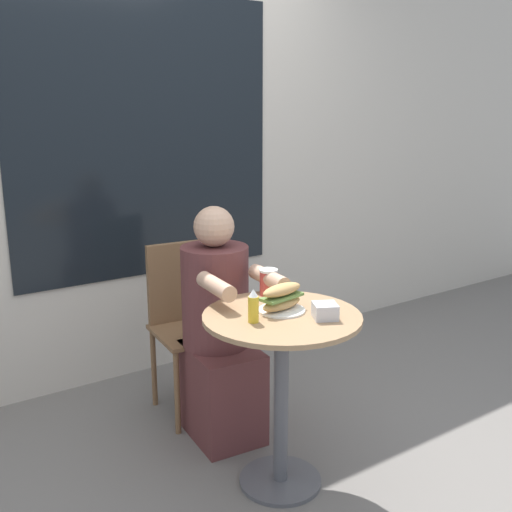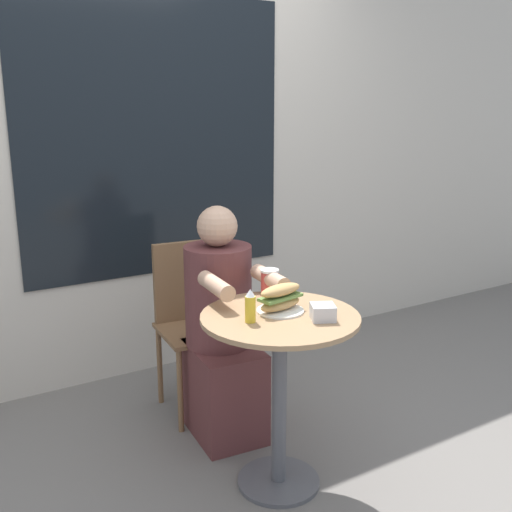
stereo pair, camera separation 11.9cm
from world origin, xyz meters
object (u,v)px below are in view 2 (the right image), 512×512
object	(u,v)px
seated_diner	(222,338)
condiment_bottle	(250,306)
cafe_table	(280,364)
diner_chair	(192,310)
drink_cup	(270,282)
sandwich_on_plate	(280,299)

from	to	relation	value
seated_diner	condiment_bottle	xyz separation A→B (m)	(-0.14, -0.50, 0.33)
cafe_table	diner_chair	world-z (taller)	diner_chair
drink_cup	condiment_bottle	xyz separation A→B (m)	(-0.24, -0.24, 0.01)
diner_chair	seated_diner	distance (m)	0.35
condiment_bottle	cafe_table	bearing A→B (deg)	2.60
drink_cup	condiment_bottle	world-z (taller)	condiment_bottle
drink_cup	cafe_table	bearing A→B (deg)	-113.21
seated_diner	drink_cup	size ratio (longest dim) A/B	9.65
sandwich_on_plate	drink_cup	bearing A→B (deg)	68.78
seated_diner	sandwich_on_plate	bearing A→B (deg)	98.44
diner_chair	sandwich_on_plate	bearing A→B (deg)	96.23
sandwich_on_plate	drink_cup	world-z (taller)	drink_cup
diner_chair	sandwich_on_plate	xyz separation A→B (m)	(0.01, -0.80, 0.28)
diner_chair	condiment_bottle	distance (m)	0.90
cafe_table	drink_cup	size ratio (longest dim) A/B	6.53
seated_diner	sandwich_on_plate	distance (m)	0.56
diner_chair	drink_cup	distance (m)	0.67
cafe_table	seated_diner	size ratio (longest dim) A/B	0.68
diner_chair	seated_diner	bearing A→B (deg)	93.32
diner_chair	seated_diner	world-z (taller)	seated_diner
seated_diner	diner_chair	bearing A→B (deg)	-86.68
seated_diner	drink_cup	bearing A→B (deg)	117.65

